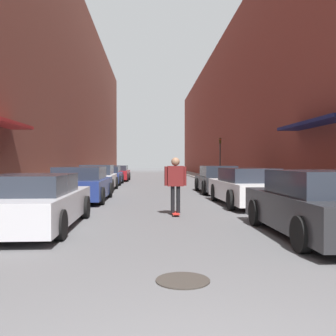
{
  "coord_description": "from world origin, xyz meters",
  "views": [
    {
      "loc": [
        -0.36,
        -1.91,
        1.52
      ],
      "look_at": [
        0.36,
        12.07,
        1.31
      ],
      "focal_mm": 40.0,
      "sensor_mm": 36.0,
      "label": 1
    }
  ],
  "objects_px": {
    "parked_car_right_0": "(316,205)",
    "parked_car_right_2": "(217,180)",
    "parked_car_left_2": "(98,178)",
    "skateboarder": "(175,180)",
    "parked_car_left_0": "(34,202)",
    "parked_car_left_1": "(82,185)",
    "parked_car_left_3": "(108,176)",
    "parked_car_right_1": "(246,187)",
    "traffic_light": "(220,154)",
    "manhole_cover": "(183,280)",
    "parked_car_left_4": "(117,173)"
  },
  "relations": [
    {
      "from": "parked_car_left_0",
      "to": "manhole_cover",
      "type": "xyz_separation_m",
      "value": [
        3.09,
        -4.01,
        -0.6
      ]
    },
    {
      "from": "parked_car_left_4",
      "to": "traffic_light",
      "type": "bearing_deg",
      "value": -5.15
    },
    {
      "from": "parked_car_right_0",
      "to": "parked_car_right_1",
      "type": "bearing_deg",
      "value": 89.31
    },
    {
      "from": "parked_car_left_2",
      "to": "manhole_cover",
      "type": "height_order",
      "value": "parked_car_left_2"
    },
    {
      "from": "parked_car_left_2",
      "to": "parked_car_right_0",
      "type": "distance_m",
      "value": 14.11
    },
    {
      "from": "parked_car_right_2",
      "to": "traffic_light",
      "type": "distance_m",
      "value": 12.02
    },
    {
      "from": "parked_car_right_1",
      "to": "manhole_cover",
      "type": "xyz_separation_m",
      "value": [
        -3.03,
        -8.36,
        -0.63
      ]
    },
    {
      "from": "skateboarder",
      "to": "parked_car_left_1",
      "type": "bearing_deg",
      "value": 129.67
    },
    {
      "from": "parked_car_left_3",
      "to": "traffic_light",
      "type": "distance_m",
      "value": 9.78
    },
    {
      "from": "parked_car_left_0",
      "to": "traffic_light",
      "type": "relative_size",
      "value": 1.39
    },
    {
      "from": "parked_car_left_3",
      "to": "manhole_cover",
      "type": "distance_m",
      "value": 21.32
    },
    {
      "from": "parked_car_left_0",
      "to": "parked_car_right_1",
      "type": "height_order",
      "value": "parked_car_right_1"
    },
    {
      "from": "parked_car_left_0",
      "to": "parked_car_left_1",
      "type": "distance_m",
      "value": 6.06
    },
    {
      "from": "parked_car_left_3",
      "to": "parked_car_left_4",
      "type": "bearing_deg",
      "value": 88.03
    },
    {
      "from": "parked_car_left_4",
      "to": "parked_car_right_2",
      "type": "height_order",
      "value": "parked_car_right_2"
    },
    {
      "from": "parked_car_left_3",
      "to": "parked_car_right_0",
      "type": "relative_size",
      "value": 1.0
    },
    {
      "from": "parked_car_right_2",
      "to": "manhole_cover",
      "type": "bearing_deg",
      "value": -102.25
    },
    {
      "from": "parked_car_left_4",
      "to": "parked_car_right_2",
      "type": "xyz_separation_m",
      "value": [
        6.03,
        -12.43,
        0.02
      ]
    },
    {
      "from": "parked_car_left_1",
      "to": "traffic_light",
      "type": "bearing_deg",
      "value": 61.21
    },
    {
      "from": "parked_car_left_1",
      "to": "parked_car_left_4",
      "type": "distance_m",
      "value": 16.14
    },
    {
      "from": "parked_car_left_2",
      "to": "parked_car_left_3",
      "type": "xyz_separation_m",
      "value": [
        -0.06,
        5.67,
        -0.06
      ]
    },
    {
      "from": "parked_car_left_2",
      "to": "skateboarder",
      "type": "distance_m",
      "value": 10.07
    },
    {
      "from": "parked_car_left_3",
      "to": "parked_car_right_0",
      "type": "height_order",
      "value": "parked_car_right_0"
    },
    {
      "from": "parked_car_left_1",
      "to": "parked_car_left_4",
      "type": "relative_size",
      "value": 1.05
    },
    {
      "from": "parked_car_left_1",
      "to": "traffic_light",
      "type": "relative_size",
      "value": 1.34
    },
    {
      "from": "parked_car_right_1",
      "to": "parked_car_right_2",
      "type": "height_order",
      "value": "parked_car_right_2"
    },
    {
      "from": "skateboarder",
      "to": "traffic_light",
      "type": "bearing_deg",
      "value": 75.49
    },
    {
      "from": "parked_car_left_3",
      "to": "skateboarder",
      "type": "bearing_deg",
      "value": -76.78
    },
    {
      "from": "parked_car_left_3",
      "to": "traffic_light",
      "type": "xyz_separation_m",
      "value": [
        8.59,
        4.39,
        1.61
      ]
    },
    {
      "from": "parked_car_left_0",
      "to": "parked_car_left_1",
      "type": "relative_size",
      "value": 1.04
    },
    {
      "from": "parked_car_left_3",
      "to": "manhole_cover",
      "type": "height_order",
      "value": "parked_car_left_3"
    },
    {
      "from": "skateboarder",
      "to": "parked_car_left_3",
      "type": "bearing_deg",
      "value": 103.22
    },
    {
      "from": "parked_car_left_3",
      "to": "traffic_light",
      "type": "bearing_deg",
      "value": 27.05
    },
    {
      "from": "parked_car_left_2",
      "to": "parked_car_right_1",
      "type": "distance_m",
      "value": 9.37
    },
    {
      "from": "parked_car_left_1",
      "to": "parked_car_left_3",
      "type": "height_order",
      "value": "parked_car_left_1"
    },
    {
      "from": "parked_car_right_0",
      "to": "skateboarder",
      "type": "relative_size",
      "value": 2.64
    },
    {
      "from": "skateboarder",
      "to": "traffic_light",
      "type": "xyz_separation_m",
      "value": [
        5.04,
        19.49,
        1.2
      ]
    },
    {
      "from": "parked_car_left_1",
      "to": "parked_car_left_4",
      "type": "height_order",
      "value": "parked_car_left_1"
    },
    {
      "from": "parked_car_right_0",
      "to": "traffic_light",
      "type": "bearing_deg",
      "value": 83.96
    },
    {
      "from": "skateboarder",
      "to": "manhole_cover",
      "type": "distance_m",
      "value": 6.06
    },
    {
      "from": "parked_car_left_2",
      "to": "parked_car_right_2",
      "type": "distance_m",
      "value": 6.36
    },
    {
      "from": "parked_car_right_1",
      "to": "parked_car_left_3",
      "type": "bearing_deg",
      "value": 116.2
    },
    {
      "from": "parked_car_left_4",
      "to": "skateboarder",
      "type": "xyz_separation_m",
      "value": [
        3.37,
        -20.25,
        0.4
      ]
    },
    {
      "from": "parked_car_right_0",
      "to": "parked_car_right_2",
      "type": "distance_m",
      "value": 11.09
    },
    {
      "from": "parked_car_right_2",
      "to": "traffic_light",
      "type": "bearing_deg",
      "value": 78.46
    },
    {
      "from": "parked_car_right_0",
      "to": "skateboarder",
      "type": "bearing_deg",
      "value": 128.8
    },
    {
      "from": "parked_car_right_2",
      "to": "traffic_light",
      "type": "height_order",
      "value": "traffic_light"
    },
    {
      "from": "skateboarder",
      "to": "parked_car_right_1",
      "type": "bearing_deg",
      "value": 41.61
    },
    {
      "from": "parked_car_left_4",
      "to": "skateboarder",
      "type": "bearing_deg",
      "value": -80.55
    },
    {
      "from": "parked_car_left_4",
      "to": "traffic_light",
      "type": "xyz_separation_m",
      "value": [
        8.41,
        -0.76,
        1.59
      ]
    }
  ]
}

